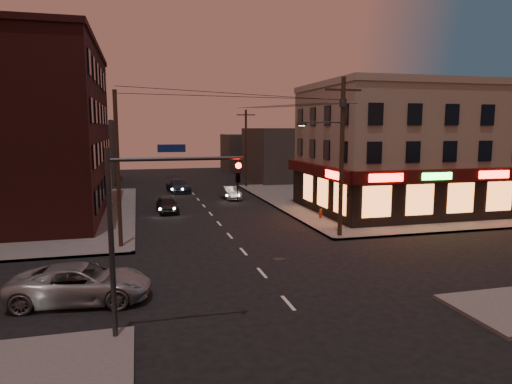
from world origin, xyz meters
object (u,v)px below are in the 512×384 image
object	(u,v)px
sedan_mid	(230,193)
sedan_far	(178,186)
sedan_near	(167,205)
fire_hydrant	(321,213)
suv_cross	(81,283)

from	to	relation	value
sedan_mid	sedan_far	distance (m)	7.82
sedan_near	fire_hydrant	xyz separation A→B (m)	(11.21, -6.11, -0.13)
sedan_near	sedan_far	bearing A→B (deg)	76.61
sedan_mid	fire_hydrant	distance (m)	12.91
suv_cross	sedan_mid	bearing A→B (deg)	-17.34
suv_cross	sedan_far	xyz separation A→B (m)	(6.63, 31.49, -0.04)
sedan_far	fire_hydrant	size ratio (longest dim) A/B	7.02
sedan_near	suv_cross	bearing A→B (deg)	-107.81
suv_cross	fire_hydrant	xyz separation A→B (m)	(15.86, 13.12, -0.23)
sedan_near	sedan_far	xyz separation A→B (m)	(1.98, 12.25, 0.06)
fire_hydrant	sedan_mid	bearing A→B (deg)	111.06
suv_cross	sedan_far	world-z (taller)	suv_cross
suv_cross	sedan_mid	xyz separation A→B (m)	(11.23, 25.17, -0.14)
sedan_mid	sedan_far	world-z (taller)	sedan_far
sedan_near	fire_hydrant	bearing A→B (deg)	-32.82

